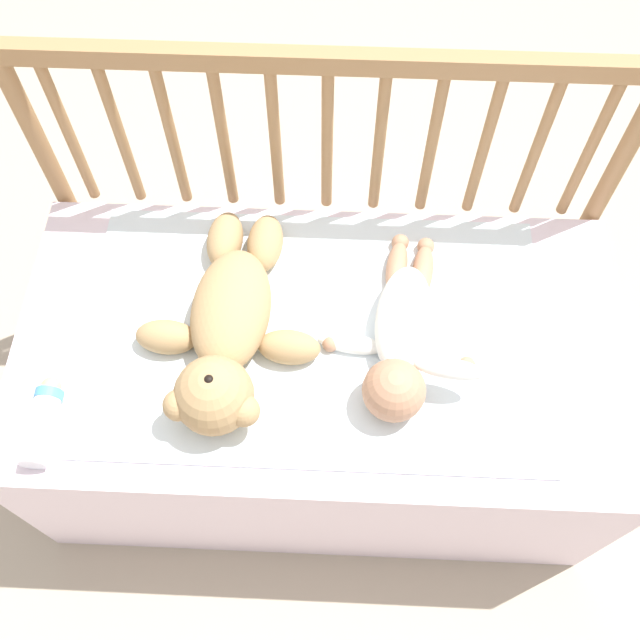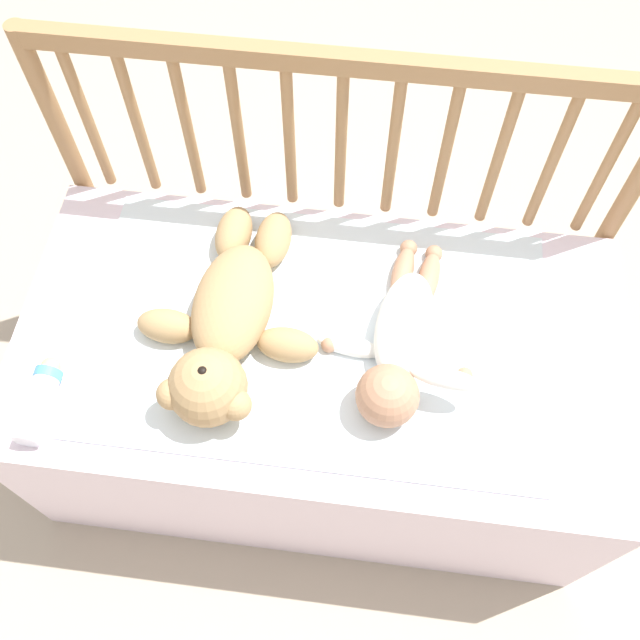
% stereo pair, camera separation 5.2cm
% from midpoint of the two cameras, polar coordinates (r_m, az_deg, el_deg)
% --- Properties ---
extents(ground_plane, '(12.00, 12.00, 0.00)m').
position_cam_midpoint_polar(ground_plane, '(1.75, 0.82, -8.46)').
color(ground_plane, tan).
extents(crib_mattress, '(1.15, 0.61, 0.45)m').
position_cam_midpoint_polar(crib_mattress, '(1.54, 0.92, -5.49)').
color(crib_mattress, silver).
rests_on(crib_mattress, ground_plane).
extents(crib_rail, '(1.15, 0.04, 0.84)m').
position_cam_midpoint_polar(crib_rail, '(1.41, 2.71, 12.78)').
color(crib_rail, '#997047').
rests_on(crib_rail, ground_plane).
extents(blanket, '(0.87, 0.54, 0.01)m').
position_cam_midpoint_polar(blanket, '(1.35, 0.60, -0.91)').
color(blanket, white).
rests_on(blanket, crib_mattress).
extents(teddy_bear, '(0.34, 0.48, 0.14)m').
position_cam_midpoint_polar(teddy_bear, '(1.30, -6.31, -0.36)').
color(teddy_bear, tan).
rests_on(teddy_bear, crib_mattress).
extents(baby, '(0.30, 0.41, 0.11)m').
position_cam_midpoint_polar(baby, '(1.30, 7.52, -1.93)').
color(baby, white).
rests_on(baby, crib_mattress).
extents(baby_bottle, '(0.05, 0.16, 0.05)m').
position_cam_midpoint_polar(baby_bottle, '(1.35, -20.49, -5.97)').
color(baby_bottle, white).
rests_on(baby_bottle, crib_mattress).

